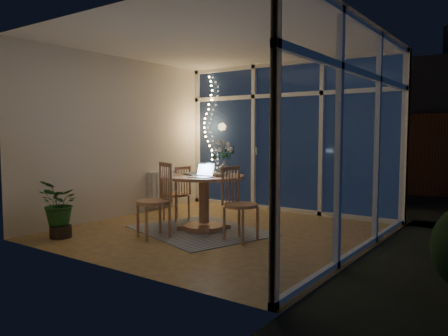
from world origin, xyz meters
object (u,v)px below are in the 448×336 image
(chair_right, at_px, (241,203))
(laptop, at_px, (201,170))
(flower_vase, at_px, (225,167))
(chair_front, at_px, (153,200))
(chair_left, at_px, (176,193))
(potted_plant, at_px, (60,209))
(dining_table, at_px, (204,203))

(chair_right, xyz_separation_m, laptop, (-0.61, -0.05, 0.40))
(chair_right, xyz_separation_m, flower_vase, (-0.63, 0.52, 0.40))
(chair_front, relative_size, flower_vase, 4.75)
(chair_front, distance_m, flower_vase, 1.20)
(chair_left, relative_size, potted_plant, 1.15)
(chair_front, height_order, potted_plant, chair_front)
(chair_left, relative_size, laptop, 3.06)
(dining_table, relative_size, chair_front, 1.14)
(dining_table, xyz_separation_m, chair_right, (0.77, -0.22, 0.09))
(laptop, bearing_deg, chair_front, -130.59)
(chair_left, distance_m, flower_vase, 1.01)
(dining_table, relative_size, flower_vase, 5.43)
(dining_table, height_order, flower_vase, flower_vase)
(laptop, bearing_deg, chair_left, 148.53)
(chair_right, bearing_deg, chair_front, 123.52)
(dining_table, relative_size, potted_plant, 1.50)
(chair_front, relative_size, potted_plant, 1.31)
(chair_right, height_order, flower_vase, flower_vase)
(chair_left, distance_m, chair_front, 1.15)
(chair_left, relative_size, chair_right, 0.91)
(chair_left, xyz_separation_m, chair_right, (1.53, -0.48, 0.04))
(chair_left, height_order, chair_right, chair_right)
(chair_front, relative_size, laptop, 3.50)
(chair_right, bearing_deg, chair_left, 77.80)
(laptop, distance_m, flower_vase, 0.57)
(chair_left, height_order, chair_front, chair_front)
(chair_left, height_order, flower_vase, flower_vase)
(chair_left, bearing_deg, dining_table, 76.71)
(laptop, distance_m, potted_plant, 1.91)
(potted_plant, bearing_deg, chair_right, 31.67)
(chair_left, height_order, laptop, laptop)
(chair_left, bearing_deg, potted_plant, -10.11)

